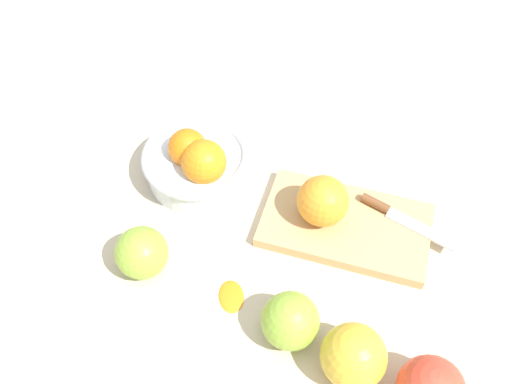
{
  "coord_description": "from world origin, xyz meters",
  "views": [
    {
      "loc": [
        0.07,
        -0.47,
        0.71
      ],
      "look_at": [
        -0.07,
        0.04,
        0.04
      ],
      "focal_mm": 39.15,
      "sensor_mm": 36.0,
      "label": 1
    }
  ],
  "objects_px": {
    "orange_on_board": "(323,201)",
    "apple_front_left": "(142,253)",
    "knife": "(395,214)",
    "apple_front_right_2": "(353,356)",
    "cutting_board": "(346,225)",
    "bowl": "(198,161)",
    "apple_front_right": "(290,321)"
  },
  "relations": [
    {
      "from": "orange_on_board",
      "to": "apple_front_left",
      "type": "bearing_deg",
      "value": -148.15
    },
    {
      "from": "knife",
      "to": "apple_front_left",
      "type": "height_order",
      "value": "apple_front_left"
    },
    {
      "from": "apple_front_right_2",
      "to": "orange_on_board",
      "type": "bearing_deg",
      "value": 110.94
    },
    {
      "from": "cutting_board",
      "to": "orange_on_board",
      "type": "relative_size",
      "value": 3.26
    },
    {
      "from": "bowl",
      "to": "orange_on_board",
      "type": "relative_size",
      "value": 2.31
    },
    {
      "from": "knife",
      "to": "apple_front_left",
      "type": "xyz_separation_m",
      "value": [
        -0.34,
        -0.17,
        0.01
      ]
    },
    {
      "from": "apple_front_right",
      "to": "apple_front_right_2",
      "type": "xyz_separation_m",
      "value": [
        0.09,
        -0.03,
        0.0
      ]
    },
    {
      "from": "orange_on_board",
      "to": "knife",
      "type": "relative_size",
      "value": 0.51
    },
    {
      "from": "apple_front_right_2",
      "to": "cutting_board",
      "type": "bearing_deg",
      "value": 101.15
    },
    {
      "from": "orange_on_board",
      "to": "apple_front_right_2",
      "type": "relative_size",
      "value": 0.92
    },
    {
      "from": "knife",
      "to": "cutting_board",
      "type": "bearing_deg",
      "value": -156.4
    },
    {
      "from": "cutting_board",
      "to": "apple_front_right_2",
      "type": "bearing_deg",
      "value": -78.85
    },
    {
      "from": "cutting_board",
      "to": "knife",
      "type": "bearing_deg",
      "value": 23.6
    },
    {
      "from": "bowl",
      "to": "apple_front_left",
      "type": "xyz_separation_m",
      "value": [
        -0.02,
        -0.18,
        -0.0
      ]
    },
    {
      "from": "apple_front_right",
      "to": "orange_on_board",
      "type": "bearing_deg",
      "value": 88.79
    },
    {
      "from": "bowl",
      "to": "orange_on_board",
      "type": "bearing_deg",
      "value": -10.84
    },
    {
      "from": "cutting_board",
      "to": "apple_front_right",
      "type": "xyz_separation_m",
      "value": [
        -0.04,
        -0.19,
        0.03
      ]
    },
    {
      "from": "knife",
      "to": "apple_front_right",
      "type": "relative_size",
      "value": 1.97
    },
    {
      "from": "cutting_board",
      "to": "apple_front_right_2",
      "type": "distance_m",
      "value": 0.22
    },
    {
      "from": "knife",
      "to": "apple_front_left",
      "type": "relative_size",
      "value": 1.99
    },
    {
      "from": "orange_on_board",
      "to": "apple_front_left",
      "type": "distance_m",
      "value": 0.27
    },
    {
      "from": "bowl",
      "to": "orange_on_board",
      "type": "height_order",
      "value": "bowl"
    },
    {
      "from": "bowl",
      "to": "cutting_board",
      "type": "height_order",
      "value": "bowl"
    },
    {
      "from": "cutting_board",
      "to": "knife",
      "type": "height_order",
      "value": "knife"
    },
    {
      "from": "apple_front_right_2",
      "to": "bowl",
      "type": "bearing_deg",
      "value": 138.78
    },
    {
      "from": "knife",
      "to": "apple_front_right_2",
      "type": "xyz_separation_m",
      "value": [
        -0.03,
        -0.25,
        0.02
      ]
    },
    {
      "from": "apple_front_left",
      "to": "apple_front_right_2",
      "type": "bearing_deg",
      "value": -13.06
    },
    {
      "from": "apple_front_right_2",
      "to": "apple_front_right",
      "type": "bearing_deg",
      "value": 162.72
    },
    {
      "from": "apple_front_left",
      "to": "apple_front_right_2",
      "type": "xyz_separation_m",
      "value": [
        0.31,
        -0.07,
        0.0
      ]
    },
    {
      "from": "bowl",
      "to": "cutting_board",
      "type": "xyz_separation_m",
      "value": [
        0.25,
        -0.04,
        -0.03
      ]
    },
    {
      "from": "cutting_board",
      "to": "orange_on_board",
      "type": "bearing_deg",
      "value": -179.2
    },
    {
      "from": "orange_on_board",
      "to": "apple_front_right",
      "type": "relative_size",
      "value": 1.0
    }
  ]
}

